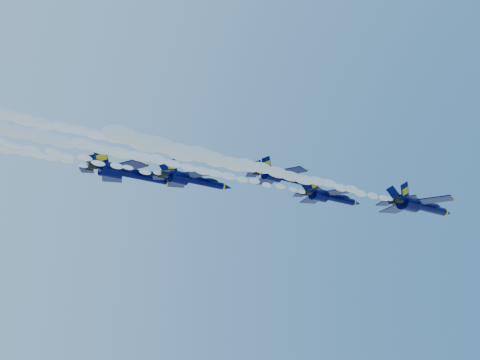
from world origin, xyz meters
TOP-DOWN VIEW (x-y plane):
  - jet_lead at (20.95, -13.51)m, footprint 19.44×15.95m
  - smoke_trail_jet_lead at (-15.29, -13.51)m, footprint 55.86×2.48m
  - jet_second at (7.12, -2.65)m, footprint 16.13×13.23m
  - smoke_trail_jet_second at (-27.70, -2.65)m, footprint 55.86×2.06m
  - jet_third at (0.22, 3.03)m, footprint 17.06×13.99m
  - smoke_trail_jet_third at (-35.00, 3.03)m, footprint 55.86×2.17m
  - jet_fourth at (-15.28, 13.26)m, footprint 16.88×13.85m
  - smoke_trail_jet_fourth at (-50.42, 13.26)m, footprint 55.86×2.15m
  - jet_fifth at (-25.80, 20.83)m, footprint 19.76×16.21m

SIDE VIEW (x-z plane):
  - smoke_trail_jet_lead at x=-15.29m, z-range 148.17..150.40m
  - jet_lead at x=20.95m, z-range 146.16..153.38m
  - smoke_trail_jet_second at x=-27.70m, z-range 150.37..152.22m
  - jet_second at x=7.12m, z-range 148.75..154.75m
  - smoke_trail_jet_fourth at x=-50.42m, z-range 153.78..155.71m
  - jet_fourth at x=-15.28m, z-range 152.07..158.34m
  - smoke_trail_jet_third at x=-35.00m, z-range 154.62..156.58m
  - jet_third at x=0.22m, z-range 152.89..159.23m
  - jet_fifth at x=-25.80m, z-range 152.94..160.29m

